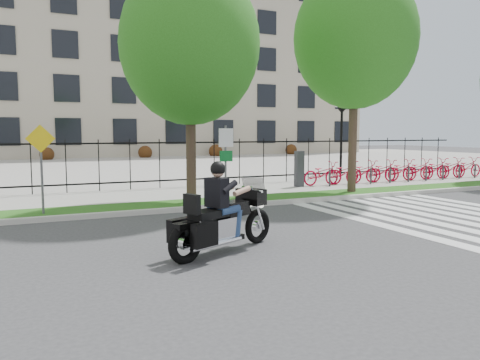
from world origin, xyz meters
name	(u,v)px	position (x,y,z in m)	size (l,w,h in m)	color
ground	(308,232)	(0.00, 0.00, 0.00)	(120.00, 120.00, 0.00)	#353537
curb	(238,205)	(0.00, 4.10, 0.07)	(60.00, 0.20, 0.15)	#B5B4AB
grass_verge	(228,202)	(0.00, 4.95, 0.07)	(60.00, 1.50, 0.15)	#1A5816
sidewalk	(202,193)	(0.00, 7.45, 0.07)	(60.00, 3.50, 0.15)	gray
plaza	(118,165)	(0.00, 25.00, 0.05)	(80.00, 34.00, 0.10)	gray
crosswalk_stripes	(450,217)	(4.83, 0.00, 0.01)	(5.70, 8.00, 0.01)	silver
iron_fence	(188,163)	(0.00, 9.20, 1.15)	(30.00, 0.06, 2.00)	black
office_building	(82,63)	(0.00, 44.92, 9.97)	(60.00, 21.90, 20.15)	#ABA28A
lamp_post_right	(342,118)	(10.00, 12.00, 3.21)	(1.06, 0.70, 4.25)	black
street_tree_1	(190,44)	(-1.30, 4.95, 5.20)	(4.46, 4.46, 7.62)	#33231C
street_tree_2	(355,38)	(5.20, 4.95, 5.92)	(4.58, 4.58, 8.42)	#33231C
bike_share_station	(400,170)	(9.78, 7.20, 0.66)	(11.15, 0.88, 1.50)	#2D2D33
sign_pole_regulatory	(226,153)	(-0.23, 4.58, 1.74)	(0.50, 0.09, 2.50)	#59595B
sign_pole_warning	(41,157)	(-5.80, 4.58, 1.74)	(0.78, 0.09, 2.49)	#59595B
motorcycle_rider	(224,216)	(-2.64, -0.92, 0.74)	(2.71, 1.53, 2.23)	black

